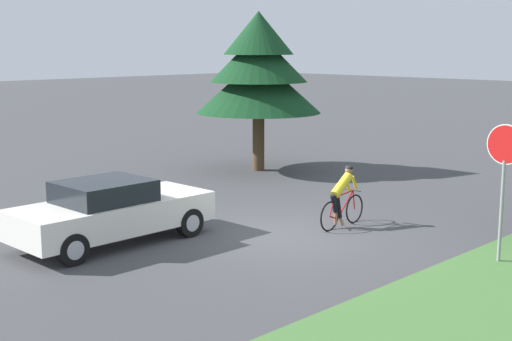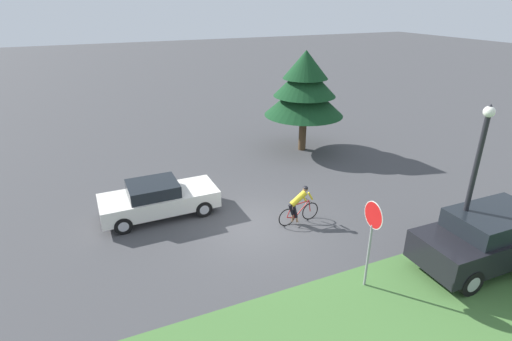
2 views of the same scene
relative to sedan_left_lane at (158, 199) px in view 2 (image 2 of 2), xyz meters
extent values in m
plane|color=#424244|center=(2.16, 3.01, -0.70)|extent=(140.00, 140.00, 0.00)
cube|color=silver|center=(0.00, 0.04, -0.08)|extent=(1.81, 4.37, 0.64)
cube|color=black|center=(0.00, -0.16, 0.46)|extent=(1.57, 1.83, 0.45)
cylinder|color=black|center=(-0.81, 1.51, -0.38)|extent=(0.24, 0.64, 0.64)
cylinder|color=#ADADB2|center=(-0.81, 1.51, -0.38)|extent=(0.24, 0.37, 0.37)
cylinder|color=black|center=(0.78, 1.53, -0.38)|extent=(0.24, 0.64, 0.64)
cylinder|color=#ADADB2|center=(0.78, 1.53, -0.38)|extent=(0.24, 0.37, 0.37)
cylinder|color=black|center=(-0.78, -1.45, -0.38)|extent=(0.24, 0.64, 0.64)
cylinder|color=#ADADB2|center=(-0.78, -1.45, -0.38)|extent=(0.24, 0.37, 0.37)
cylinder|color=black|center=(0.81, -1.43, -0.38)|extent=(0.24, 0.64, 0.64)
cylinder|color=#ADADB2|center=(0.81, -1.43, -0.38)|extent=(0.24, 0.37, 0.37)
torus|color=black|center=(2.67, 4.12, -0.37)|extent=(0.08, 0.71, 0.71)
torus|color=black|center=(2.61, 5.14, -0.37)|extent=(0.08, 0.71, 0.71)
cylinder|color=#B21E1E|center=(2.65, 4.37, -0.22)|extent=(0.05, 0.18, 0.54)
cylinder|color=#B21E1E|center=(2.63, 4.75, -0.19)|extent=(0.08, 0.64, 0.61)
cylinder|color=#B21E1E|center=(2.63, 4.68, 0.08)|extent=(0.08, 0.76, 0.09)
cylinder|color=#B21E1E|center=(2.66, 4.28, -0.42)|extent=(0.06, 0.34, 0.15)
cylinder|color=#B21E1E|center=(2.66, 4.21, -0.16)|extent=(0.04, 0.21, 0.43)
cylinder|color=#B21E1E|center=(2.61, 5.10, -0.13)|extent=(0.04, 0.12, 0.48)
cylinder|color=black|center=(2.61, 5.06, 0.10)|extent=(0.44, 0.05, 0.02)
ellipsoid|color=black|center=(2.66, 4.30, 0.07)|extent=(0.09, 0.20, 0.05)
cylinder|color=black|center=(2.65, 4.29, -0.10)|extent=(0.13, 0.25, 0.45)
cylinder|color=black|center=(2.65, 4.45, -0.18)|extent=(0.13, 0.26, 0.60)
cylinder|color=#8C6647|center=(2.65, 4.37, -0.45)|extent=(0.08, 0.08, 0.30)
cylinder|color=#8C6647|center=(2.70, 4.53, -0.55)|extent=(0.17, 0.08, 0.21)
cylinder|color=yellow|center=(2.64, 4.59, 0.30)|extent=(0.26, 0.70, 0.56)
cylinder|color=yellow|center=(2.62, 4.82, 0.28)|extent=(0.09, 0.25, 0.36)
cylinder|color=yellow|center=(2.62, 5.10, 0.28)|extent=(0.09, 0.25, 0.36)
sphere|color=#8C6647|center=(2.62, 4.87, 0.62)|extent=(0.19, 0.19, 0.19)
ellipsoid|color=black|center=(2.62, 4.87, 0.67)|extent=(0.22, 0.18, 0.12)
cube|color=black|center=(7.21, 8.73, 0.12)|extent=(2.00, 4.90, 0.90)
cube|color=black|center=(7.21, 8.76, 0.86)|extent=(1.73, 2.77, 0.58)
cylinder|color=black|center=(6.38, 10.40, -0.30)|extent=(0.24, 0.81, 0.81)
cylinder|color=#ADADB2|center=(6.38, 10.40, -0.30)|extent=(0.24, 0.47, 0.47)
cylinder|color=black|center=(6.32, 7.09, -0.30)|extent=(0.24, 0.81, 0.81)
cylinder|color=#ADADB2|center=(6.32, 7.09, -0.30)|extent=(0.24, 0.47, 0.47)
cylinder|color=black|center=(8.04, 7.06, -0.30)|extent=(0.24, 0.81, 0.81)
cylinder|color=#ADADB2|center=(8.04, 7.06, -0.30)|extent=(0.24, 0.47, 0.47)
cylinder|color=gray|center=(6.54, 4.63, 0.31)|extent=(0.07, 0.07, 2.02)
cylinder|color=red|center=(6.54, 4.63, 1.63)|extent=(0.74, 0.07, 0.74)
cylinder|color=silver|center=(6.54, 4.63, 1.63)|extent=(0.78, 0.06, 0.78)
cylinder|color=black|center=(6.76, 7.97, 1.67)|extent=(0.15, 0.15, 4.74)
sphere|color=white|center=(6.76, 7.97, 4.18)|extent=(0.31, 0.31, 0.31)
cone|color=black|center=(6.76, 7.97, 4.34)|extent=(0.19, 0.19, 0.13)
cylinder|color=#4C3823|center=(-4.11, 8.65, 0.28)|extent=(0.40, 0.40, 1.97)
cone|color=#143D1E|center=(-4.11, 8.65, 2.20)|extent=(4.17, 4.17, 1.86)
cone|color=#143D1E|center=(-4.11, 8.65, 3.11)|extent=(3.25, 3.25, 1.64)
cone|color=#143D1E|center=(-4.11, 8.65, 3.91)|extent=(2.34, 2.34, 1.42)
camera|label=1|loc=(12.69, -8.34, 3.52)|focal=50.00mm
camera|label=2|loc=(13.82, -2.05, 7.00)|focal=28.00mm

